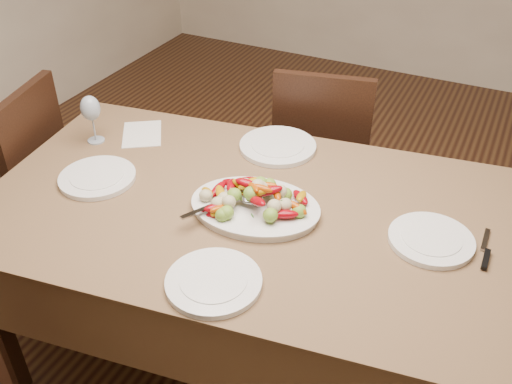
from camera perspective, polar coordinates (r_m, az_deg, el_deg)
The scene contains 14 objects.
floor at distance 2.42m, azimuth 5.44°, elevation -16.22°, with size 6.00×6.00×0.00m, color #3D2312.
dining_table at distance 2.14m, azimuth 0.00°, elevation -9.70°, with size 1.84×1.04×0.76m, color brown.
chair_far at distance 2.74m, azimuth 6.78°, elevation 3.94°, with size 0.42×0.42×0.95m, color black, non-canonical shape.
chair_left at distance 2.70m, azimuth -23.74°, elevation 0.37°, with size 0.42×0.42×0.95m, color black, non-canonical shape.
serving_platter at distance 1.86m, azimuth -0.08°, elevation -1.67°, with size 0.42×0.31×0.02m, color white.
roasted_vegetables at distance 1.83m, azimuth -0.09°, elevation -0.25°, with size 0.34×0.23×0.09m, color maroon, non-canonical shape.
serving_spoon at distance 1.83m, azimuth -2.39°, elevation -1.04°, with size 0.28×0.06×0.03m, color #9EA0A8, non-canonical shape.
plate_left at distance 2.09m, azimuth -15.57°, elevation 1.39°, with size 0.27×0.27×0.02m, color white.
plate_right at distance 1.82m, azimuth 17.10°, elevation -4.60°, with size 0.26×0.26×0.02m, color white.
plate_far at distance 2.20m, azimuth 2.19°, elevation 4.58°, with size 0.29×0.29×0.02m, color white.
plate_near at distance 1.61m, azimuth -4.25°, elevation -8.97°, with size 0.27×0.27×0.02m, color white.
wine_glass at distance 2.29m, azimuth -16.08°, elevation 7.13°, with size 0.08×0.08×0.20m, color #8C99A5, non-canonical shape.
menu_card at distance 2.34m, azimuth -11.32°, elevation 5.72°, with size 0.15×0.21×0.00m, color silver.
table_knife at distance 1.84m, azimuth 21.96°, elevation -5.48°, with size 0.02×0.20×0.01m, color #9EA0A8, non-canonical shape.
Camera 1 is at (0.46, -1.44, 1.89)m, focal length 40.00 mm.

